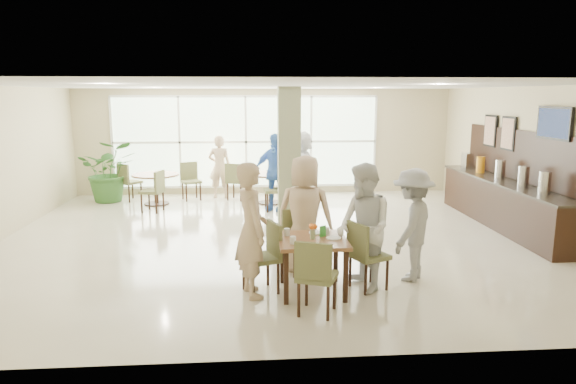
{
  "coord_description": "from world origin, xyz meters",
  "views": [
    {
      "loc": [
        -0.41,
        -9.29,
        2.64
      ],
      "look_at": [
        0.2,
        -1.2,
        1.1
      ],
      "focal_mm": 32.0,
      "sensor_mm": 36.0,
      "label": 1
    }
  ],
  "objects": [
    {
      "name": "ground",
      "position": [
        0.0,
        0.0,
        0.0
      ],
      "size": [
        10.0,
        10.0,
        0.0
      ],
      "primitive_type": "plane",
      "color": "beige",
      "rests_on": "ground"
    },
    {
      "name": "room_shell",
      "position": [
        0.0,
        0.0,
        1.7
      ],
      "size": [
        10.0,
        10.0,
        10.0
      ],
      "color": "white",
      "rests_on": "ground"
    },
    {
      "name": "window_bank",
      "position": [
        -0.5,
        4.46,
        1.4
      ],
      "size": [
        7.0,
        0.04,
        7.0
      ],
      "color": "silver",
      "rests_on": "ground"
    },
    {
      "name": "column",
      "position": [
        0.4,
        1.2,
        1.4
      ],
      "size": [
        0.45,
        0.45,
        2.8
      ],
      "primitive_type": "cube",
      "color": "#7C8159",
      "rests_on": "ground"
    },
    {
      "name": "main_table",
      "position": [
        0.42,
        -2.72,
        0.65
      ],
      "size": [
        0.91,
        0.91,
        0.75
      ],
      "color": "brown",
      "rests_on": "ground"
    },
    {
      "name": "round_table_left",
      "position": [
        -2.7,
        3.22,
        0.58
      ],
      "size": [
        1.13,
        1.13,
        0.75
      ],
      "color": "brown",
      "rests_on": "ground"
    },
    {
      "name": "round_table_right",
      "position": [
        0.09,
        3.14,
        0.57
      ],
      "size": [
        1.1,
        1.1,
        0.75
      ],
      "color": "brown",
      "rests_on": "ground"
    },
    {
      "name": "chairs_main_table",
      "position": [
        0.41,
        -2.66,
        0.47
      ],
      "size": [
        2.07,
        2.04,
        0.95
      ],
      "color": "brown",
      "rests_on": "ground"
    },
    {
      "name": "chairs_table_left",
      "position": [
        -2.65,
        3.28,
        0.47
      ],
      "size": [
        2.13,
        1.92,
        0.95
      ],
      "color": "brown",
      "rests_on": "ground"
    },
    {
      "name": "chairs_table_right",
      "position": [
        0.07,
        3.14,
        0.47
      ],
      "size": [
        2.11,
        1.87,
        0.95
      ],
      "color": "brown",
      "rests_on": "ground"
    },
    {
      "name": "tabletop_clutter",
      "position": [
        0.41,
        -2.7,
        0.81
      ],
      "size": [
        0.75,
        0.77,
        0.21
      ],
      "color": "white",
      "rests_on": "main_table"
    },
    {
      "name": "buffet_counter",
      "position": [
        4.7,
        0.51,
        0.55
      ],
      "size": [
        0.64,
        4.7,
        1.95
      ],
      "color": "black",
      "rests_on": "ground"
    },
    {
      "name": "wall_tv",
      "position": [
        4.94,
        -0.6,
        2.15
      ],
      "size": [
        0.06,
        1.0,
        0.58
      ],
      "color": "black",
      "rests_on": "ground"
    },
    {
      "name": "framed_art_a",
      "position": [
        4.95,
        1.0,
        1.85
      ],
      "size": [
        0.05,
        0.55,
        0.7
      ],
      "color": "black",
      "rests_on": "ground"
    },
    {
      "name": "framed_art_b",
      "position": [
        4.95,
        1.8,
        1.85
      ],
      "size": [
        0.05,
        0.55,
        0.7
      ],
      "color": "black",
      "rests_on": "ground"
    },
    {
      "name": "potted_plant",
      "position": [
        -3.9,
        3.67,
        0.77
      ],
      "size": [
        1.58,
        1.58,
        1.53
      ],
      "primitive_type": "imported",
      "rotation": [
        0.0,
        0.0,
        0.16
      ],
      "color": "#316327",
      "rests_on": "ground"
    },
    {
      "name": "teen_left",
      "position": [
        -0.4,
        -2.75,
        0.9
      ],
      "size": [
        0.59,
        0.75,
        1.79
      ],
      "primitive_type": "imported",
      "rotation": [
        0.0,
        0.0,
        1.85
      ],
      "color": "tan",
      "rests_on": "ground"
    },
    {
      "name": "teen_far",
      "position": [
        0.4,
        -1.89,
        0.89
      ],
      "size": [
        0.98,
        0.74,
        1.78
      ],
      "primitive_type": "imported",
      "rotation": [
        0.0,
        0.0,
        2.8
      ],
      "color": "tan",
      "rests_on": "ground"
    },
    {
      "name": "teen_right",
      "position": [
        1.12,
        -2.67,
        0.87
      ],
      "size": [
        0.86,
        0.99,
        1.75
      ],
      "primitive_type": "imported",
      "rotation": [
        0.0,
        0.0,
        -1.31
      ],
      "color": "white",
      "rests_on": "ground"
    },
    {
      "name": "teen_standing",
      "position": [
        1.9,
        -2.33,
        0.81
      ],
      "size": [
        1.09,
        1.21,
        1.63
      ],
      "primitive_type": "imported",
      "rotation": [
        0.0,
        0.0,
        -2.17
      ],
      "color": "#98989A",
      "rests_on": "ground"
    },
    {
      "name": "adult_a",
      "position": [
        0.17,
        2.35,
        0.89
      ],
      "size": [
        1.2,
        0.98,
        1.78
      ],
      "primitive_type": "imported",
      "rotation": [
        0.0,
        0.0,
        -0.43
      ],
      "color": "#457AD1",
      "rests_on": "ground"
    },
    {
      "name": "adult_b",
      "position": [
        0.86,
        3.1,
        0.89
      ],
      "size": [
        1.21,
        1.79,
        1.78
      ],
      "primitive_type": "imported",
      "rotation": [
        0.0,
        0.0,
        -1.9
      ],
      "color": "white",
      "rests_on": "ground"
    },
    {
      "name": "adult_standing",
      "position": [
        -1.18,
        3.9,
        0.81
      ],
      "size": [
        0.65,
        0.48,
        1.63
      ],
      "primitive_type": "imported",
      "rotation": [
        0.0,
        0.0,
        2.97
      ],
      "color": "tan",
      "rests_on": "ground"
    }
  ]
}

